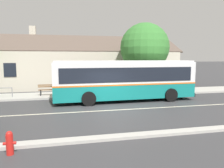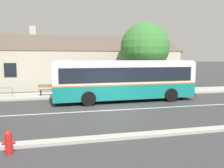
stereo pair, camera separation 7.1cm
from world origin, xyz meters
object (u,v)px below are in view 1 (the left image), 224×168
(street_tree_primary, at_px, (145,50))
(fire_hydrant, at_px, (10,143))
(transit_bus, at_px, (125,79))
(bike_rack, at_px, (5,91))
(bench_down_street, at_px, (99,89))
(bus_stop_sign, at_px, (179,76))
(bench_by_building, at_px, (50,90))

(street_tree_primary, xyz_separation_m, fire_hydrant, (-9.68, -12.46, -3.63))
(transit_bus, xyz_separation_m, bike_rack, (-9.16, 2.61, -0.97))
(bench_down_street, bearing_deg, bus_stop_sign, -7.06)
(bench_by_building, relative_size, bus_stop_sign, 0.77)
(transit_bus, xyz_separation_m, bus_stop_sign, (5.78, 2.09, -0.01))
(transit_bus, relative_size, street_tree_primary, 1.63)
(fire_hydrant, distance_m, bike_rack, 11.25)
(bench_by_building, distance_m, bus_stop_sign, 11.57)
(transit_bus, relative_size, fire_hydrant, 13.00)
(bus_stop_sign, height_order, bike_rack, bus_stop_sign)
(transit_bus, distance_m, bike_rack, 9.57)
(transit_bus, bearing_deg, fire_hydrant, -127.79)
(street_tree_primary, relative_size, fire_hydrant, 7.99)
(transit_bus, distance_m, street_tree_primary, 5.79)
(fire_hydrant, xyz_separation_m, bus_stop_sign, (12.22, 10.39, 1.21))
(bench_down_street, relative_size, bus_stop_sign, 0.63)
(fire_hydrant, relative_size, bus_stop_sign, 0.35)
(bench_down_street, bearing_deg, street_tree_primary, 13.60)
(bench_by_building, distance_m, bike_rack, 3.45)
(bus_stop_sign, bearing_deg, bike_rack, 178.01)
(street_tree_primary, distance_m, fire_hydrant, 16.19)
(transit_bus, xyz_separation_m, bench_down_street, (-1.54, 3.00, -1.09))
(bench_by_building, bearing_deg, fire_hydrant, -93.68)
(street_tree_primary, bearing_deg, bus_stop_sign, -39.16)
(bench_by_building, distance_m, bench_down_street, 4.18)
(bus_stop_sign, bearing_deg, bench_down_street, 172.94)
(street_tree_primary, bearing_deg, transit_bus, -127.99)
(bench_by_building, height_order, street_tree_primary, street_tree_primary)
(bench_down_street, height_order, bike_rack, bench_down_street)
(transit_bus, relative_size, bench_by_building, 5.87)
(bus_stop_sign, xyz_separation_m, bike_rack, (-14.94, 0.52, -0.96))
(bench_by_building, xyz_separation_m, fire_hydrant, (-0.72, -11.18, -0.15))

